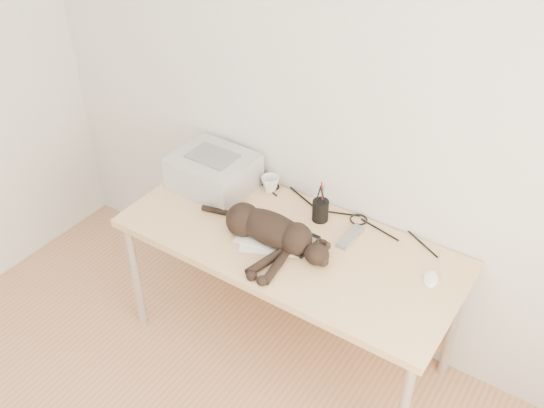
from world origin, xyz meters
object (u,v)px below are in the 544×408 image
Objects in this scene: desk at (298,252)px; pen_cup at (320,210)px; mouse at (431,277)px; cat at (267,230)px; mug at (270,184)px; printer at (214,171)px.

pen_cup reaches higher than desk.
mouse is at bearing 2.49° from desk.
desk is 14.56× the size of mouse.
desk is 0.23m from pen_cup.
cat is (-0.08, -0.15, 0.20)m from desk.
mug reaches higher than mouse.
cat is at bearing -58.49° from mug.
pen_cup is 0.61m from mouse.
printer is at bearing 172.86° from desk.
printer is 0.60m from pen_cup.
printer reaches higher than mouse.
desk is at bearing 166.04° from mouse.
mug is (-0.21, 0.35, -0.03)m from cat.
mouse is at bearing 14.35° from cat.
printer is at bearing 161.56° from mouse.
mug is 0.45× the size of pen_cup.
pen_cup is at bearing 154.21° from mouse.
pen_cup is at bearing -11.32° from mug.
pen_cup reaches higher than printer.
desk is 0.66m from mouse.
desk is 3.99× the size of printer.
mug is at bearing 153.50° from mouse.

